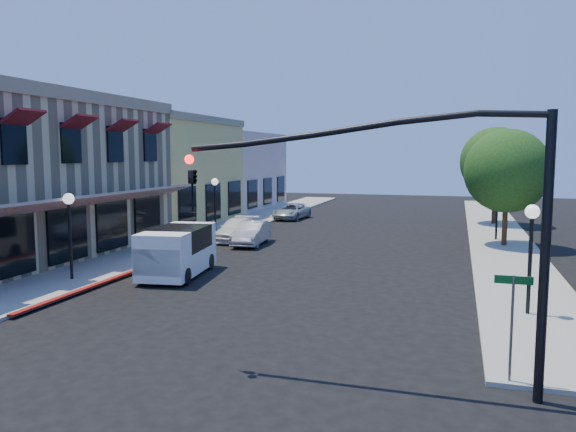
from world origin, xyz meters
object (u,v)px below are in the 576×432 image
(street_tree_b, at_px, (496,162))
(street_name_sign, at_px, (512,311))
(parked_car_c, at_px, (237,230))
(parked_car_a, at_px, (168,266))
(parked_car_d, at_px, (292,211))
(parked_car_b, at_px, (252,233))
(lamppost_left_near, at_px, (69,214))
(signal_mast_arm, at_px, (437,204))
(lamppost_left_far, at_px, (215,191))
(lamppost_right_near, at_px, (531,231))
(lamppost_right_far, at_px, (498,195))
(street_tree_a, at_px, (507,171))
(white_van, at_px, (177,249))

(street_tree_b, bearing_deg, street_name_sign, -92.50)
(parked_car_c, bearing_deg, parked_car_a, -88.05)
(parked_car_d, bearing_deg, parked_car_b, -78.89)
(lamppost_left_near, bearing_deg, signal_mast_arm, -24.37)
(lamppost_left_far, height_order, parked_car_a, lamppost_left_far)
(street_tree_b, distance_m, parked_car_c, 19.60)
(lamppost_left_near, distance_m, lamppost_right_near, 17.00)
(lamppost_left_far, bearing_deg, parked_car_d, 76.21)
(parked_car_a, bearing_deg, signal_mast_arm, -32.90)
(street_name_sign, distance_m, lamppost_left_far, 25.48)
(street_name_sign, xyz_separation_m, parked_car_b, (-12.30, 16.55, -1.04))
(signal_mast_arm, distance_m, lamppost_right_far, 22.70)
(street_name_sign, relative_size, parked_car_b, 0.62)
(street_tree_a, distance_m, lamppost_right_near, 14.08)
(white_van, xyz_separation_m, parked_car_c, (-1.27, 9.81, -0.53))
(signal_mast_arm, bearing_deg, parked_car_d, 111.98)
(white_van, distance_m, parked_car_c, 9.90)
(signal_mast_arm, height_order, parked_car_b, signal_mast_arm)
(parked_car_a, bearing_deg, lamppost_left_far, 109.23)
(signal_mast_arm, xyz_separation_m, parked_car_d, (-12.06, 29.87, -3.49))
(white_van, bearing_deg, lamppost_right_far, 45.80)
(parked_car_a, bearing_deg, street_name_sign, -26.79)
(lamppost_left_far, height_order, parked_car_b, lamppost_left_far)
(signal_mast_arm, bearing_deg, parked_car_a, 143.48)
(street_tree_b, xyz_separation_m, lamppost_left_far, (-17.30, -10.00, -1.81))
(parked_car_c, bearing_deg, lamppost_left_far, 134.52)
(signal_mast_arm, relative_size, lamppost_left_far, 2.24)
(parked_car_b, xyz_separation_m, parked_car_c, (-1.40, 1.25, -0.01))
(lamppost_right_far, xyz_separation_m, parked_car_a, (-13.52, -14.45, -2.19))
(street_tree_b, height_order, lamppost_left_near, street_tree_b)
(lamppost_left_near, height_order, lamppost_right_far, same)
(street_name_sign, xyz_separation_m, parked_car_a, (-12.52, 7.35, -1.15))
(street_tree_b, bearing_deg, lamppost_left_near, -125.79)
(signal_mast_arm, xyz_separation_m, lamppost_left_far, (-14.36, 20.50, -1.35))
(lamppost_right_near, bearing_deg, parked_car_c, 140.77)
(lamppost_left_near, height_order, white_van, lamppost_left_near)
(street_name_sign, distance_m, lamppost_right_far, 21.85)
(parked_car_b, distance_m, parked_car_c, 1.88)
(lamppost_right_far, bearing_deg, signal_mast_arm, -96.70)
(street_name_sign, xyz_separation_m, lamppost_left_near, (-16.00, 5.80, 1.04))
(street_name_sign, relative_size, lamppost_right_far, 0.70)
(street_tree_a, xyz_separation_m, parked_car_c, (-15.00, -2.00, -3.55))
(lamppost_right_near, relative_size, lamppost_right_far, 1.00)
(street_name_sign, relative_size, lamppost_left_near, 0.70)
(street_tree_b, relative_size, parked_car_a, 2.20)
(street_name_sign, relative_size, parked_car_d, 0.58)
(lamppost_right_far, bearing_deg, parked_car_d, 153.38)
(lamppost_left_near, bearing_deg, parked_car_b, 71.00)
(signal_mast_arm, relative_size, lamppost_left_near, 2.24)
(street_tree_a, bearing_deg, lamppost_left_near, -141.02)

